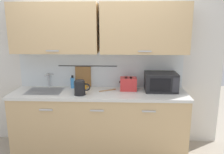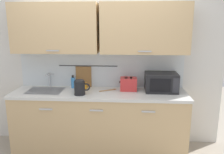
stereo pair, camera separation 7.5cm
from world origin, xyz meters
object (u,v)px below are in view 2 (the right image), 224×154
(mug_near_sink, at_px, (84,86))
(toaster, at_px, (129,84))
(microwave, at_px, (161,82))
(dish_soap_bottle, at_px, (73,82))
(wooden_spoon, at_px, (110,90))
(electric_kettle, at_px, (80,88))

(mug_near_sink, bearing_deg, toaster, -2.48)
(microwave, xyz_separation_m, toaster, (-0.47, 0.02, -0.04))
(microwave, height_order, dish_soap_bottle, microwave)
(microwave, bearing_deg, wooden_spoon, -179.44)
(dish_soap_bottle, xyz_separation_m, mug_near_sink, (0.18, -0.05, -0.04))
(electric_kettle, xyz_separation_m, mug_near_sink, (0.01, 0.29, -0.05))
(microwave, distance_m, mug_near_sink, 1.14)
(dish_soap_bottle, bearing_deg, microwave, -4.30)
(dish_soap_bottle, height_order, mug_near_sink, dish_soap_bottle)
(electric_kettle, bearing_deg, microwave, 11.86)
(wooden_spoon, bearing_deg, toaster, 5.01)
(dish_soap_bottle, bearing_deg, electric_kettle, -62.76)
(mug_near_sink, height_order, wooden_spoon, mug_near_sink)
(microwave, height_order, wooden_spoon, microwave)
(toaster, bearing_deg, electric_kettle, -159.12)
(dish_soap_bottle, relative_size, mug_near_sink, 1.63)
(wooden_spoon, bearing_deg, electric_kettle, -149.85)
(microwave, relative_size, mug_near_sink, 3.83)
(microwave, relative_size, dish_soap_bottle, 2.35)
(toaster, bearing_deg, mug_near_sink, 177.52)
(wooden_spoon, bearing_deg, mug_near_sink, 172.38)
(mug_near_sink, relative_size, wooden_spoon, 0.47)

